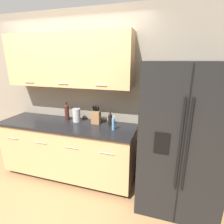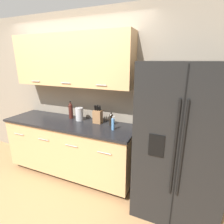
{
  "view_description": "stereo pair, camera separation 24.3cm",
  "coord_description": "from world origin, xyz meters",
  "px_view_note": "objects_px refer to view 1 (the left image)",
  "views": [
    {
      "loc": [
        1.46,
        -1.26,
        1.88
      ],
      "look_at": [
        0.79,
        0.97,
        1.18
      ],
      "focal_mm": 28.0,
      "sensor_mm": 36.0,
      "label": 1
    },
    {
      "loc": [
        1.69,
        -1.18,
        1.88
      ],
      "look_at": [
        0.79,
        0.97,
        1.18
      ],
      "focal_mm": 28.0,
      "sensor_mm": 36.0,
      "label": 2
    }
  ],
  "objects_px": {
    "soap_dispenser": "(113,124)",
    "oil_bottle": "(110,119)",
    "steel_canister": "(76,115)",
    "refrigerator": "(180,139)",
    "wine_bottle": "(67,112)",
    "knife_block": "(96,117)"
  },
  "relations": [
    {
      "from": "refrigerator",
      "to": "knife_block",
      "type": "distance_m",
      "value": 1.23
    },
    {
      "from": "refrigerator",
      "to": "knife_block",
      "type": "relative_size",
      "value": 6.45
    },
    {
      "from": "refrigerator",
      "to": "wine_bottle",
      "type": "height_order",
      "value": "refrigerator"
    },
    {
      "from": "wine_bottle",
      "to": "knife_block",
      "type": "bearing_deg",
      "value": -3.22
    },
    {
      "from": "steel_canister",
      "to": "soap_dispenser",
      "type": "bearing_deg",
      "value": -13.84
    },
    {
      "from": "knife_block",
      "to": "soap_dispenser",
      "type": "bearing_deg",
      "value": -26.96
    },
    {
      "from": "knife_block",
      "to": "steel_canister",
      "type": "bearing_deg",
      "value": -179.29
    },
    {
      "from": "refrigerator",
      "to": "steel_canister",
      "type": "xyz_separation_m",
      "value": [
        -1.54,
        0.21,
        0.1
      ]
    },
    {
      "from": "oil_bottle",
      "to": "refrigerator",
      "type": "bearing_deg",
      "value": -11.97
    },
    {
      "from": "steel_canister",
      "to": "oil_bottle",
      "type": "bearing_deg",
      "value": 0.2
    },
    {
      "from": "refrigerator",
      "to": "oil_bottle",
      "type": "bearing_deg",
      "value": 168.03
    },
    {
      "from": "wine_bottle",
      "to": "oil_bottle",
      "type": "distance_m",
      "value": 0.75
    },
    {
      "from": "knife_block",
      "to": "soap_dispenser",
      "type": "distance_m",
      "value": 0.37
    },
    {
      "from": "soap_dispenser",
      "to": "oil_bottle",
      "type": "relative_size",
      "value": 1.03
    },
    {
      "from": "wine_bottle",
      "to": "soap_dispenser",
      "type": "height_order",
      "value": "wine_bottle"
    },
    {
      "from": "oil_bottle",
      "to": "knife_block",
      "type": "bearing_deg",
      "value": 179.46
    },
    {
      "from": "refrigerator",
      "to": "wine_bottle",
      "type": "distance_m",
      "value": 1.75
    },
    {
      "from": "knife_block",
      "to": "refrigerator",
      "type": "bearing_deg",
      "value": -9.85
    },
    {
      "from": "knife_block",
      "to": "oil_bottle",
      "type": "distance_m",
      "value": 0.23
    },
    {
      "from": "oil_bottle",
      "to": "steel_canister",
      "type": "bearing_deg",
      "value": -179.8
    },
    {
      "from": "refrigerator",
      "to": "oil_bottle",
      "type": "relative_size",
      "value": 9.35
    },
    {
      "from": "knife_block",
      "to": "wine_bottle",
      "type": "distance_m",
      "value": 0.52
    }
  ]
}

